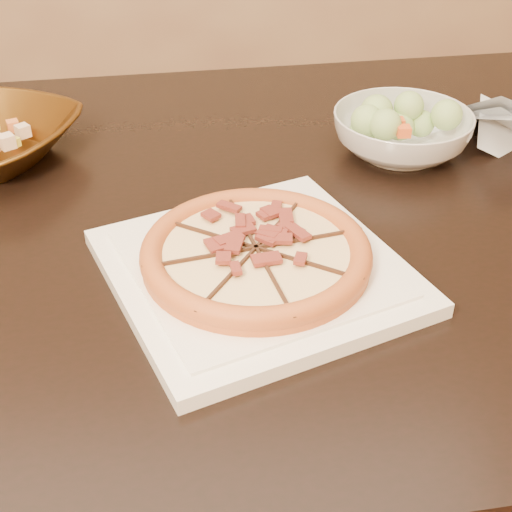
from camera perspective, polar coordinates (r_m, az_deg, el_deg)
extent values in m
cube|color=black|center=(0.93, -7.85, 2.57)|extent=(1.60, 1.13, 0.04)
cylinder|color=black|center=(1.58, 19.34, -0.48)|extent=(0.07, 0.07, 0.71)
cube|color=white|center=(0.79, 0.00, -1.25)|extent=(0.40, 0.40, 0.02)
cube|color=white|center=(0.78, 0.00, -0.60)|extent=(0.34, 0.34, 0.00)
cylinder|color=#BF6731|center=(0.78, 0.00, -0.12)|extent=(0.25, 0.25, 0.01)
torus|color=#BF6731|center=(0.77, 0.00, 0.36)|extent=(0.25, 0.25, 0.03)
cylinder|color=#F2EBAA|center=(0.77, 0.00, 0.30)|extent=(0.20, 0.20, 0.01)
cube|color=#321B10|center=(0.77, 0.00, 0.61)|extent=(0.06, 0.24, 0.01)
cube|color=#321B10|center=(0.77, 0.00, 0.61)|extent=(0.22, 0.13, 0.01)
cube|color=#321B10|center=(0.77, 0.00, 0.61)|extent=(0.24, 0.06, 0.01)
cube|color=#321B10|center=(0.77, 0.00, 0.61)|extent=(0.13, 0.22, 0.01)
cube|color=brown|center=(0.77, 1.28, 1.02)|extent=(0.03, 0.02, 0.00)
cube|color=brown|center=(0.79, 2.55, 1.70)|extent=(0.03, 0.02, 0.00)
cube|color=brown|center=(0.81, 3.12, 2.69)|extent=(0.03, 0.03, 0.00)
cube|color=brown|center=(0.79, 0.85, 1.70)|extent=(0.02, 0.03, 0.00)
cube|color=brown|center=(0.81, 0.76, 2.68)|extent=(0.02, 0.03, 0.00)
cube|color=brown|center=(0.83, -0.19, 3.59)|extent=(0.01, 0.02, 0.00)
cube|color=brown|center=(0.79, -0.68, 2.04)|extent=(0.02, 0.03, 0.00)
cube|color=brown|center=(0.81, -2.09, 2.66)|extent=(0.02, 0.03, 0.00)
cube|color=brown|center=(0.81, -4.06, 2.91)|extent=(0.03, 0.03, 0.00)
cube|color=brown|center=(0.78, -2.51, 1.54)|extent=(0.03, 0.02, 0.00)
cube|color=brown|center=(0.78, -4.45, 1.36)|extent=(0.03, 0.02, 0.00)
cube|color=brown|center=(0.77, -1.67, 0.76)|extent=(0.02, 0.01, 0.00)
cube|color=brown|center=(0.76, -3.31, 0.22)|extent=(0.03, 0.02, 0.00)
cube|color=brown|center=(0.74, -4.53, -0.82)|extent=(0.03, 0.02, 0.00)
cube|color=brown|center=(0.75, -1.52, -0.13)|extent=(0.03, 0.03, 0.00)
cube|color=brown|center=(0.73, -1.93, -1.27)|extent=(0.02, 0.03, 0.00)
cube|color=brown|center=(0.71, -1.36, -2.59)|extent=(0.02, 0.03, 0.00)
cube|color=brown|center=(0.74, 0.11, -0.79)|extent=(0.01, 0.02, 0.00)
cube|color=brown|center=(0.72, 1.40, -1.76)|extent=(0.02, 0.03, 0.00)
cube|color=brown|center=(0.75, 0.81, 0.07)|extent=(0.02, 0.03, 0.00)
cube|color=brown|center=(0.74, 2.44, -0.48)|extent=(0.03, 0.03, 0.00)
cube|color=brown|center=(0.74, 4.53, -0.55)|extent=(0.03, 0.02, 0.00)
cube|color=brown|center=(0.76, 1.96, 0.54)|extent=(0.03, 0.02, 0.00)
cube|color=brown|center=(0.77, 3.73, 0.87)|extent=(0.02, 0.01, 0.00)
cube|color=yellow|center=(1.08, -19.68, 11.34)|extent=(0.03, 0.03, 0.03)
cube|color=beige|center=(1.10, -19.44, 11.79)|extent=(0.03, 0.03, 0.03)
cube|color=yellow|center=(1.04, -18.87, 10.57)|extent=(0.03, 0.03, 0.03)
imported|color=silver|center=(1.06, 11.56, 9.56)|extent=(0.22, 0.22, 0.06)
sphere|color=#B4D779|center=(1.04, 11.88, 12.00)|extent=(0.04, 0.04, 0.04)
sphere|color=#B4D779|center=(1.05, 12.57, 12.22)|extent=(0.04, 0.04, 0.04)
sphere|color=#B4D779|center=(1.07, 12.07, 12.74)|extent=(0.04, 0.04, 0.04)
sphere|color=#B4D779|center=(1.05, 11.58, 12.22)|extent=(0.04, 0.04, 0.04)
sphere|color=#B4D779|center=(1.05, 10.38, 12.40)|extent=(0.04, 0.04, 0.04)
sphere|color=#B4D779|center=(1.04, 11.75, 12.00)|extent=(0.04, 0.04, 0.04)
sphere|color=#B4D779|center=(1.02, 11.09, 11.74)|extent=(0.04, 0.04, 0.04)
sphere|color=#B4D779|center=(1.00, 11.66, 11.15)|extent=(0.04, 0.04, 0.04)
sphere|color=#B4D779|center=(1.03, 12.25, 11.72)|extent=(0.04, 0.04, 0.04)
sphere|color=#B4D779|center=(1.03, 13.52, 11.55)|extent=(0.04, 0.04, 0.04)
cube|color=#ED561E|center=(1.07, 12.83, 11.95)|extent=(0.02, 0.02, 0.01)
cube|color=#ED561E|center=(1.04, 10.13, 11.80)|extent=(0.02, 0.02, 0.01)
cube|color=#ED561E|center=(1.02, 12.49, 10.85)|extent=(0.02, 0.02, 0.01)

